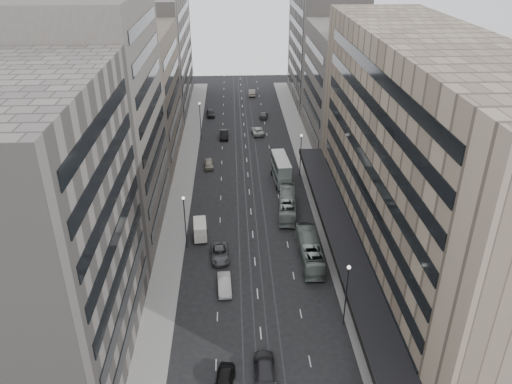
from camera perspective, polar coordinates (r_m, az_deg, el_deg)
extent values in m
plane|color=black|center=(63.64, 0.22, -12.11)|extent=(220.00, 220.00, 0.00)
cube|color=gray|center=(96.59, 6.18, 2.55)|extent=(4.00, 125.00, 0.15)
cube|color=gray|center=(95.92, -8.15, 2.24)|extent=(4.00, 125.00, 0.15)
cube|color=gray|center=(66.94, 18.61, 3.54)|extent=(15.00, 60.00, 30.00)
cube|color=black|center=(69.25, 9.87, -4.83)|extent=(4.40, 60.00, 0.50)
cube|color=#534D48|center=(107.66, 10.47, 11.67)|extent=(15.00, 28.00, 24.00)
cube|color=slate|center=(135.78, 7.79, 15.99)|extent=(15.00, 32.00, 28.00)
cube|color=slate|center=(51.83, -23.79, -4.68)|extent=(15.00, 28.00, 30.00)
cube|color=#534D48|center=(74.35, -17.51, 7.74)|extent=(15.00, 26.00, 34.00)
cube|color=#665B4F|center=(100.79, -13.72, 10.56)|extent=(15.00, 28.00, 25.00)
cube|color=slate|center=(132.03, -11.38, 15.39)|extent=(15.00, 38.00, 28.00)
cylinder|color=#262628|center=(58.50, 10.23, -11.72)|extent=(0.16, 0.16, 8.00)
sphere|color=silver|center=(56.03, 10.58, -8.47)|extent=(0.44, 0.44, 0.44)
cylinder|color=#262628|center=(92.40, 5.11, 4.08)|extent=(0.16, 0.16, 8.00)
sphere|color=silver|center=(90.86, 5.22, 6.45)|extent=(0.44, 0.44, 0.44)
cylinder|color=#262628|center=(71.43, -8.09, -3.60)|extent=(0.16, 0.16, 8.00)
sphere|color=silver|center=(69.42, -8.31, -0.70)|extent=(0.44, 0.44, 0.44)
cylinder|color=#262628|center=(110.42, -6.38, 8.00)|extent=(0.16, 0.16, 8.00)
sphere|color=silver|center=(109.13, -6.49, 10.02)|extent=(0.44, 0.44, 0.44)
imported|color=gray|center=(69.83, 6.14, -6.64)|extent=(2.66, 11.21, 3.12)
imported|color=#8F9A94|center=(80.81, 3.60, -1.45)|extent=(3.70, 11.15, 3.05)
cube|color=gray|center=(90.94, 2.85, 2.09)|extent=(3.02, 8.82, 2.22)
cube|color=gray|center=(90.07, 2.88, 3.28)|extent=(2.95, 8.47, 1.93)
cube|color=silver|center=(89.65, 2.90, 3.87)|extent=(3.02, 8.82, 0.12)
cylinder|color=black|center=(88.48, 2.40, 0.54)|extent=(0.34, 0.98, 0.96)
cylinder|color=black|center=(88.87, 3.93, 0.62)|extent=(0.34, 0.98, 0.96)
cylinder|color=black|center=(94.02, 1.80, 2.25)|extent=(0.34, 0.98, 0.96)
cylinder|color=black|center=(94.38, 3.25, 2.33)|extent=(0.34, 0.98, 0.96)
cube|color=silver|center=(74.97, -6.39, -4.57)|extent=(2.22, 4.32, 1.29)
cube|color=silver|center=(74.37, -6.43, -3.82)|extent=(2.18, 4.24, 1.01)
cylinder|color=black|center=(74.16, -7.06, -5.59)|extent=(0.24, 0.68, 0.67)
cylinder|color=black|center=(74.16, -5.60, -5.50)|extent=(0.24, 0.68, 0.67)
cylinder|color=black|center=(76.49, -7.10, -4.47)|extent=(0.24, 0.68, 0.67)
cylinder|color=black|center=(76.49, -5.69, -4.39)|extent=(0.24, 0.68, 0.67)
imported|color=black|center=(53.36, -3.65, -20.79)|extent=(2.47, 4.83, 1.57)
imported|color=silver|center=(64.73, -3.63, -10.49)|extent=(1.91, 4.84, 1.57)
imported|color=#4F4F52|center=(70.40, -4.17, -7.04)|extent=(2.94, 5.53, 1.48)
imported|color=#242326|center=(54.44, 0.99, -19.45)|extent=(2.32, 5.50, 1.59)
imported|color=gray|center=(97.36, -5.41, 3.23)|extent=(2.06, 4.48, 1.49)
imported|color=black|center=(111.57, -3.69, 6.58)|extent=(1.76, 5.03, 1.66)
imported|color=#BABAB6|center=(113.69, 0.18, 7.00)|extent=(2.98, 5.56, 1.49)
imported|color=#515153|center=(124.35, 0.87, 8.80)|extent=(2.51, 4.90, 1.36)
imported|color=#272729|center=(125.81, -5.22, 8.97)|extent=(2.31, 4.91, 1.62)
imported|color=#A79D8A|center=(142.44, -0.45, 11.31)|extent=(1.87, 5.06, 1.65)
imported|color=black|center=(56.46, 14.23, -17.96)|extent=(0.79, 0.62, 1.89)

